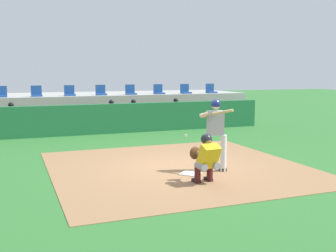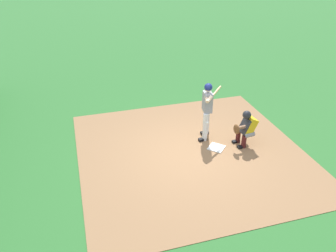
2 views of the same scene
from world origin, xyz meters
The scene contains 20 objects.
ground_plane centered at (0.00, 0.00, 0.00)m, with size 80.00×80.00×0.00m, color #2D6B2D.
dirt_infield centered at (0.00, 0.00, 0.01)m, with size 6.40×6.40×0.01m, color #936B47.
home_plate centered at (0.00, -0.80, 0.02)m, with size 0.44×0.44×0.02m, color white.
batter_at_plate centered at (0.69, -0.72, 1.04)m, with size 0.64×0.81×1.80m.
catcher_crouched centered at (-0.02, -1.66, 0.61)m, with size 0.51×1.57×1.13m.
dugout_wall centered at (0.00, 6.50, 0.60)m, with size 13.00×0.30×1.20m, color #1E6638.
dugout_bench centered at (0.00, 7.50, 0.23)m, with size 11.80×0.44×0.45m, color olive.
dugout_player_0 centered at (-3.97, 7.34, 0.67)m, with size 0.49×0.70×1.30m.
dugout_player_1 centered at (0.03, 7.34, 0.67)m, with size 0.49×0.70×1.30m.
dugout_player_2 centered at (1.02, 7.34, 0.67)m, with size 0.49×0.70×1.30m.
dugout_player_3 centered at (3.01, 7.34, 0.67)m, with size 0.49×0.70×1.30m.
stands_platform centered at (0.00, 10.90, 0.70)m, with size 15.00×4.40×1.40m, color #9E9E99.
stadium_seat_1 centered at (-4.33, 9.38, 1.53)m, with size 0.46×0.46×0.48m.
stadium_seat_2 centered at (-2.89, 9.38, 1.53)m, with size 0.46×0.46×0.48m.
stadium_seat_3 centered at (-1.44, 9.38, 1.53)m, with size 0.46×0.46×0.48m.
stadium_seat_4 centered at (0.00, 9.38, 1.53)m, with size 0.46×0.46×0.48m.
stadium_seat_5 centered at (1.44, 9.38, 1.53)m, with size 0.46×0.46×0.48m.
stadium_seat_6 centered at (2.89, 9.38, 1.53)m, with size 0.46×0.46×0.48m.
stadium_seat_7 centered at (4.33, 9.38, 1.53)m, with size 0.46×0.46×0.48m.
stadium_seat_8 centered at (5.78, 9.38, 1.53)m, with size 0.46×0.46×0.48m.
Camera 1 is at (-3.98, -9.51, 2.44)m, focal length 43.32 mm.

